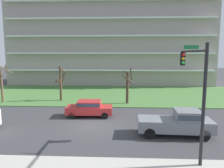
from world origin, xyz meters
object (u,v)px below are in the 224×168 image
Objects in this scene: pickup_gray_center_left at (178,122)px; traffic_signal_mast at (195,82)px; tree_center at (128,86)px; tree_left at (61,83)px; tree_far_left at (2,82)px; sedan_red_center_right at (89,108)px.

pickup_gray_center_left is 4.64m from traffic_signal_mast.
pickup_gray_center_left is (3.51, -9.97, -1.21)m from tree_center.
tree_left is at bearing 130.02° from traffic_signal_mast.
pickup_gray_center_left is at bearing 90.37° from traffic_signal_mast.
tree_left is at bearing 11.24° from tree_far_left.
tree_left is 18.89m from traffic_signal_mast.
tree_left is at bearing 139.69° from pickup_gray_center_left.
tree_far_left is at bearing 145.75° from traffic_signal_mast.
tree_center is (15.55, 0.09, -0.33)m from tree_far_left.
traffic_signal_mast is at bearing -34.25° from tree_far_left.
sedan_red_center_right is (4.72, -6.76, -1.54)m from tree_left.
traffic_signal_mast reaches higher than tree_left.
traffic_signal_mast is at bearing 132.69° from sedan_red_center_right.
tree_center is at bearing 112.17° from pickup_gray_center_left.
tree_center reaches higher than pickup_gray_center_left.
tree_center is at bearing -126.28° from sedan_red_center_right.
tree_far_left reaches higher than sedan_red_center_right.
pickup_gray_center_left is at bearing -70.60° from tree_center.
sedan_red_center_right is 0.67× the size of traffic_signal_mast.
tree_center is 6.80m from sedan_red_center_right.
tree_far_left is 23.16m from traffic_signal_mast.
traffic_signal_mast reaches higher than tree_far_left.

